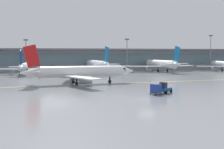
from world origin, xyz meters
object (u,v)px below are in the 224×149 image
gate_airplane_1 (25,67)px  baggage_tug (165,88)px  apron_light_mast_1 (26,54)px  gate_airplane_3 (161,64)px  apron_light_mast_2 (127,53)px  taxiing_regional_jet (80,72)px  apron_light_mast_3 (210,51)px  cargo_dolly_lead (156,89)px  gate_airplane_2 (97,65)px

gate_airplane_1 → baggage_tug: gate_airplane_1 is taller
apron_light_mast_1 → baggage_tug: bearing=-68.5°
gate_airplane_3 → baggage_tug: 66.12m
baggage_tug → apron_light_mast_2: bearing=47.1°
taxiing_regional_jet → apron_light_mast_3: apron_light_mast_3 is taller
cargo_dolly_lead → apron_light_mast_2: (15.56, 72.28, 6.53)m
gate_airplane_1 → gate_airplane_2: 27.12m
taxiing_regional_jet → apron_light_mast_3: size_ratio=1.81×
gate_airplane_2 → cargo_dolly_lead: (-0.75, -63.01, -2.05)m
gate_airplane_2 → taxiing_regional_jet: size_ratio=1.07×
gate_airplane_3 → apron_light_mast_1: apron_light_mast_1 is taller
gate_airplane_1 → gate_airplane_2: bearing=-80.5°
gate_airplane_2 → apron_light_mast_2: apron_light_mast_2 is taller
gate_airplane_1 → cargo_dolly_lead: size_ratio=10.15×
gate_airplane_1 → apron_light_mast_3: bearing=-76.6°
gate_airplane_1 → cargo_dolly_lead: (26.21, -60.05, -1.60)m
gate_airplane_2 → gate_airplane_3: size_ratio=1.00×
apron_light_mast_2 → apron_light_mast_3: bearing=3.7°
gate_airplane_3 → baggage_tug: gate_airplane_3 is taller
taxiing_regional_jet → baggage_tug: (13.56, -20.29, -2.00)m
apron_light_mast_1 → apron_light_mast_3: size_ratio=0.82×
gate_airplane_1 → gate_airplane_3: (53.58, 2.66, 0.45)m
gate_airplane_1 → apron_light_mast_3: apron_light_mast_3 is taller
gate_airplane_1 → taxiing_regional_jet: taxiing_regional_jet is taller
taxiing_regional_jet → apron_light_mast_3: bearing=31.9°
gate_airplane_1 → cargo_dolly_lead: gate_airplane_1 is taller
taxiing_regional_jet → gate_airplane_1: bearing=105.6°
gate_airplane_3 → cargo_dolly_lead: bearing=151.9°
gate_airplane_1 → gate_airplane_3: bearing=-83.9°
gate_airplane_2 → cargo_dolly_lead: 63.05m
apron_light_mast_3 → taxiing_regional_jet: bearing=-142.2°
gate_airplane_3 → apron_light_mast_3: size_ratio=1.95×
apron_light_mast_2 → apron_light_mast_3: (41.83, 2.71, 1.15)m
baggage_tug → apron_light_mast_1: 79.00m
gate_airplane_3 → apron_light_mast_2: (-11.81, 9.56, 4.48)m
taxiing_regional_jet → apron_light_mast_3: (68.55, 53.16, 5.84)m
taxiing_regional_jet → apron_light_mast_1: apron_light_mast_1 is taller
gate_airplane_3 → taxiing_regional_jet: bearing=132.2°
baggage_tug → gate_airplane_2: bearing=59.2°
apron_light_mast_2 → baggage_tug: bearing=-100.5°
apron_light_mast_1 → apron_light_mast_3: apron_light_mast_3 is taller
apron_light_mast_3 → apron_light_mast_2: bearing=-176.3°
gate_airplane_3 → apron_light_mast_3: 32.92m
apron_light_mast_1 → taxiing_regional_jet: bearing=-73.9°
gate_airplane_2 → apron_light_mast_3: size_ratio=1.95×
gate_airplane_2 → apron_light_mast_2: bearing=-62.9°
gate_airplane_3 → gate_airplane_1: bearing=88.3°
gate_airplane_3 → baggage_tug: (-24.96, -61.19, -2.21)m
gate_airplane_1 → apron_light_mast_3: size_ratio=1.66×
gate_airplane_2 → taxiing_regional_jet: 42.87m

